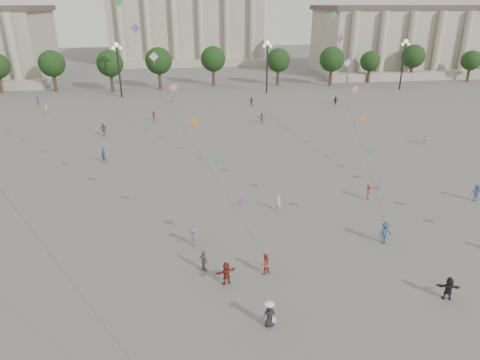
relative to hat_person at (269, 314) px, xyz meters
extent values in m
plane|color=#5D5A58|center=(-1.33, -0.35, -0.83)|extent=(360.00, 360.00, 0.00)
cube|color=#A59B8A|center=(73.67, 94.65, 7.17)|extent=(80.00, 22.00, 16.00)
cube|color=#4D4139|center=(73.67, 94.65, 15.77)|extent=(81.60, 22.44, 1.20)
cube|color=#A59B8A|center=(-1.33, 129.65, 9.17)|extent=(46.00, 30.00, 20.00)
cube|color=#A59B8A|center=(-1.33, 112.65, 0.17)|extent=(48.30, 4.00, 2.00)
cylinder|color=#34241A|center=(-31.33, 77.65, 0.93)|extent=(0.70, 0.70, 3.52)
sphere|color=black|center=(-31.33, 77.65, 4.61)|extent=(5.12, 5.12, 5.12)
cylinder|color=#34241A|center=(-19.33, 77.65, 0.93)|extent=(0.70, 0.70, 3.52)
sphere|color=black|center=(-19.33, 77.65, 4.61)|extent=(5.12, 5.12, 5.12)
cylinder|color=#34241A|center=(-7.33, 77.65, 0.93)|extent=(0.70, 0.70, 3.52)
sphere|color=black|center=(-7.33, 77.65, 4.61)|extent=(5.12, 5.12, 5.12)
cylinder|color=#34241A|center=(4.67, 77.65, 0.93)|extent=(0.70, 0.70, 3.52)
sphere|color=black|center=(4.67, 77.65, 4.61)|extent=(5.12, 5.12, 5.12)
cylinder|color=#34241A|center=(16.67, 77.65, 0.93)|extent=(0.70, 0.70, 3.52)
sphere|color=black|center=(16.67, 77.65, 4.61)|extent=(5.12, 5.12, 5.12)
cylinder|color=#34241A|center=(28.67, 77.65, 0.93)|extent=(0.70, 0.70, 3.52)
sphere|color=black|center=(28.67, 77.65, 4.61)|extent=(5.12, 5.12, 5.12)
cylinder|color=#34241A|center=(40.67, 77.65, 0.93)|extent=(0.70, 0.70, 3.52)
sphere|color=black|center=(40.67, 77.65, 4.61)|extent=(5.12, 5.12, 5.12)
cylinder|color=#34241A|center=(52.67, 77.65, 0.93)|extent=(0.70, 0.70, 3.52)
sphere|color=black|center=(52.67, 77.65, 4.61)|extent=(5.12, 5.12, 5.12)
cylinder|color=#34241A|center=(64.67, 77.65, 0.93)|extent=(0.70, 0.70, 3.52)
sphere|color=black|center=(64.67, 77.65, 4.61)|extent=(5.12, 5.12, 5.12)
cylinder|color=#262628|center=(-16.33, 69.65, 4.17)|extent=(0.36, 0.36, 10.00)
sphere|color=#FFE5B2|center=(-16.33, 69.65, 9.37)|extent=(0.90, 0.90, 0.90)
sphere|color=#FFE5B2|center=(-17.03, 69.65, 8.77)|extent=(0.60, 0.60, 0.60)
sphere|color=#FFE5B2|center=(-15.63, 69.65, 8.77)|extent=(0.60, 0.60, 0.60)
cylinder|color=#262628|center=(13.67, 69.65, 4.17)|extent=(0.36, 0.36, 10.00)
sphere|color=#FFE5B2|center=(13.67, 69.65, 9.37)|extent=(0.90, 0.90, 0.90)
sphere|color=#FFE5B2|center=(12.97, 69.65, 8.77)|extent=(0.60, 0.60, 0.60)
sphere|color=#FFE5B2|center=(14.37, 69.65, 8.77)|extent=(0.60, 0.60, 0.60)
cylinder|color=#262628|center=(43.67, 69.65, 4.17)|extent=(0.36, 0.36, 10.00)
sphere|color=#FFE5B2|center=(43.67, 69.65, 9.37)|extent=(0.90, 0.90, 0.90)
sphere|color=#FFE5B2|center=(42.97, 69.65, 8.77)|extent=(0.60, 0.60, 0.60)
sphere|color=#FFE5B2|center=(44.37, 69.65, 8.77)|extent=(0.60, 0.60, 0.60)
imported|color=#364579|center=(8.51, 58.07, 0.01)|extent=(1.04, 0.90, 1.68)
imported|color=black|center=(11.90, 0.88, -0.03)|extent=(1.57, 0.91, 1.61)
imported|color=silver|center=(-6.19, 62.84, 0.02)|extent=(1.30, 1.59, 1.70)
imported|color=slate|center=(-4.05, 9.63, -0.01)|extent=(1.12, 0.70, 1.65)
imported|color=silver|center=(28.13, 31.68, -0.07)|extent=(1.47, 0.78, 1.52)
imported|color=maroon|center=(13.12, 16.05, -0.08)|extent=(1.00, 1.13, 1.51)
imported|color=black|center=(24.43, 57.09, -0.07)|extent=(1.46, 1.10, 1.53)
imported|color=silver|center=(-27.62, 57.30, -0.04)|extent=(0.42, 0.61, 1.59)
imported|color=slate|center=(8.19, 45.85, -0.01)|extent=(1.57, 0.63, 1.65)
imported|color=silver|center=(3.88, 14.96, -0.09)|extent=(0.65, 0.59, 1.48)
imported|color=navy|center=(23.20, 14.19, 0.04)|extent=(1.27, 0.95, 1.74)
imported|color=#5C5B60|center=(-15.70, 41.82, 0.07)|extent=(1.12, 0.61, 1.81)
imported|color=maroon|center=(-8.90, 49.44, -0.05)|extent=(1.01, 1.17, 1.57)
imported|color=navy|center=(-14.00, 30.37, 0.08)|extent=(0.79, 0.77, 1.82)
imported|color=navy|center=(-31.14, 64.69, 0.03)|extent=(0.69, 0.75, 1.73)
imported|color=maroon|center=(-2.07, 4.48, 0.00)|extent=(1.61, 0.95, 1.66)
imported|color=slate|center=(-3.47, 6.23, -0.03)|extent=(0.80, 1.02, 1.61)
imported|color=#9B3C2A|center=(0.76, 5.28, -0.04)|extent=(0.95, 0.87, 1.58)
imported|color=#2C4A64|center=(10.98, 8.00, 0.12)|extent=(1.37, 1.01, 1.90)
imported|color=black|center=(0.00, 0.00, -0.06)|extent=(0.81, 0.57, 1.55)
cone|color=white|center=(0.00, 0.00, 0.79)|extent=(0.52, 0.52, 0.14)
cylinder|color=white|center=(0.00, 0.00, 0.73)|extent=(0.60, 0.60, 0.02)
cube|color=white|center=(0.25, -0.15, -0.28)|extent=(0.22, 0.10, 0.35)
cylinder|color=#3F3F3F|center=(-10.98, -3.02, 8.25)|extent=(0.02, 0.02, 21.78)
cube|color=#7E4E9D|center=(-0.69, 7.50, 3.79)|extent=(0.76, 0.25, 0.76)
cube|color=#429053|center=(-2.13, 9.72, 6.29)|extent=(0.76, 0.25, 0.76)
cube|color=orange|center=(-3.57, 11.94, 8.61)|extent=(0.76, 0.25, 0.76)
cube|color=pink|center=(-5.02, 14.16, 10.81)|extent=(0.76, 0.25, 0.76)
cube|color=beige|center=(-6.46, 16.38, 12.93)|extent=(0.76, 0.25, 0.76)
cube|color=#7E4E9D|center=(-7.90, 18.60, 14.98)|extent=(0.76, 0.25, 0.76)
cube|color=#429053|center=(-9.35, 20.83, 16.99)|extent=(0.76, 0.25, 0.76)
cube|color=#7E4E9D|center=(10.78, 9.74, 3.58)|extent=(0.76, 0.25, 0.76)
cube|color=#429053|center=(10.59, 11.49, 5.91)|extent=(0.76, 0.25, 0.76)
cube|color=orange|center=(10.39, 13.24, 8.07)|extent=(0.76, 0.25, 0.76)
cube|color=pink|center=(10.20, 14.99, 10.12)|extent=(0.76, 0.25, 0.76)
cube|color=beige|center=(10.01, 16.74, 12.10)|extent=(0.76, 0.25, 0.76)
cube|color=#7E4E9D|center=(9.81, 18.48, 14.01)|extent=(0.76, 0.25, 0.76)
cube|color=#429053|center=(9.62, 20.23, 15.88)|extent=(0.76, 0.25, 0.76)
camera|label=1|loc=(-4.51, -19.71, 16.92)|focal=32.00mm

